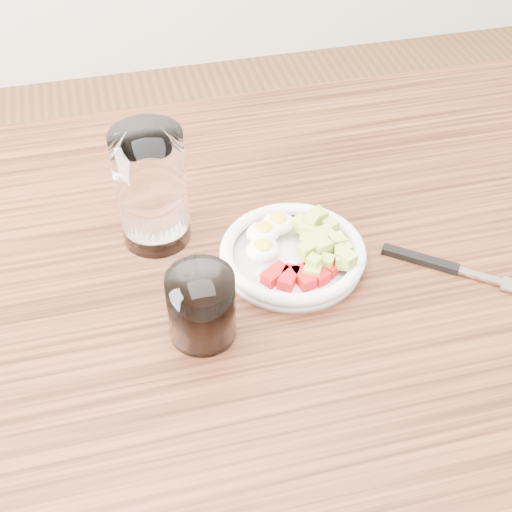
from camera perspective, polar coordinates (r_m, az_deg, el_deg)
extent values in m
cube|color=brown|center=(1.65, 19.70, 0.67)|extent=(0.07, 0.07, 0.73)
cube|color=brown|center=(0.93, 0.75, -2.55)|extent=(1.50, 0.90, 0.04)
cylinder|color=white|center=(0.93, 2.93, -0.27)|extent=(0.18, 0.18, 0.01)
torus|color=white|center=(0.92, 2.96, 0.36)|extent=(0.19, 0.19, 0.02)
cube|color=red|center=(0.89, 1.52, -1.50)|extent=(0.04, 0.03, 0.02)
cube|color=red|center=(0.89, 2.65, -1.77)|extent=(0.04, 0.04, 0.02)
cube|color=red|center=(0.89, 3.82, -1.72)|extent=(0.03, 0.04, 0.02)
cube|color=red|center=(0.90, 4.86, -1.37)|extent=(0.03, 0.04, 0.02)
cube|color=red|center=(0.91, 5.59, -0.77)|extent=(0.04, 0.04, 0.02)
ellipsoid|color=white|center=(0.94, 0.58, 1.87)|extent=(0.05, 0.04, 0.03)
ellipsoid|color=yellow|center=(0.93, 0.59, 2.33)|extent=(0.02, 0.02, 0.01)
ellipsoid|color=white|center=(0.95, 1.76, 2.61)|extent=(0.05, 0.04, 0.03)
ellipsoid|color=yellow|center=(0.95, 1.78, 3.06)|extent=(0.02, 0.02, 0.01)
ellipsoid|color=white|center=(0.91, 0.57, 0.44)|extent=(0.05, 0.04, 0.03)
ellipsoid|color=yellow|center=(0.91, 0.58, 0.90)|extent=(0.02, 0.02, 0.01)
cube|color=#AFC64C|center=(0.91, 6.88, 0.09)|extent=(0.02, 0.02, 0.02)
cube|color=#AFC64C|center=(0.90, 7.36, -0.30)|extent=(0.02, 0.02, 0.02)
cube|color=#AFC64C|center=(0.97, 4.96, 3.10)|extent=(0.03, 0.03, 0.02)
cube|color=#AFC64C|center=(0.92, 6.48, 1.12)|extent=(0.02, 0.02, 0.02)
cube|color=#AFC64C|center=(0.93, 5.47, 1.57)|extent=(0.03, 0.03, 0.02)
cube|color=#AFC64C|center=(0.90, 5.69, -0.48)|extent=(0.02, 0.02, 0.02)
cube|color=#AFC64C|center=(0.91, 7.25, -0.20)|extent=(0.02, 0.02, 0.02)
cube|color=#AFC64C|center=(0.89, 4.66, -0.49)|extent=(0.02, 0.02, 0.02)
cube|color=#AFC64C|center=(0.94, 4.18, 2.12)|extent=(0.03, 0.03, 0.02)
cube|color=#AFC64C|center=(0.90, 6.98, -0.40)|extent=(0.02, 0.02, 0.02)
cube|color=#AFC64C|center=(0.95, 5.95, 2.35)|extent=(0.02, 0.02, 0.02)
cube|color=#AFC64C|center=(0.91, 5.30, 0.74)|extent=(0.02, 0.02, 0.02)
cube|color=#AFC64C|center=(0.93, 5.02, 0.98)|extent=(0.02, 0.02, 0.02)
cube|color=#AFC64C|center=(0.89, 4.55, -1.32)|extent=(0.03, 0.03, 0.02)
cube|color=#AFC64C|center=(0.92, 6.66, 0.91)|extent=(0.02, 0.02, 0.02)
cube|color=#AFC64C|center=(0.91, 4.02, 0.43)|extent=(0.02, 0.02, 0.02)
cube|color=#AFC64C|center=(0.95, 3.54, 2.57)|extent=(0.03, 0.03, 0.02)
cube|color=#AFC64C|center=(0.92, 6.97, 0.45)|extent=(0.02, 0.02, 0.02)
cube|color=#AFC64C|center=(0.93, 4.24, 1.11)|extent=(0.03, 0.03, 0.02)
cube|color=#AFC64C|center=(0.94, 4.92, 1.25)|extent=(0.02, 0.02, 0.02)
cube|color=#AFC64C|center=(0.94, 4.41, 2.77)|extent=(0.03, 0.03, 0.02)
cube|color=#AFC64C|center=(0.94, 4.72, 1.54)|extent=(0.03, 0.03, 0.02)
cube|color=black|center=(0.96, 13.01, -0.25)|extent=(0.09, 0.07, 0.01)
cube|color=silver|center=(0.96, 17.63, -1.60)|extent=(0.05, 0.04, 0.00)
cube|color=silver|center=(0.96, 19.61, -2.17)|extent=(0.03, 0.03, 0.00)
cylinder|color=white|center=(0.93, -8.36, 5.39)|extent=(0.09, 0.09, 0.17)
cylinder|color=white|center=(0.82, -4.38, -4.03)|extent=(0.08, 0.08, 0.09)
cylinder|color=black|center=(0.82, -4.37, -4.14)|extent=(0.07, 0.07, 0.08)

